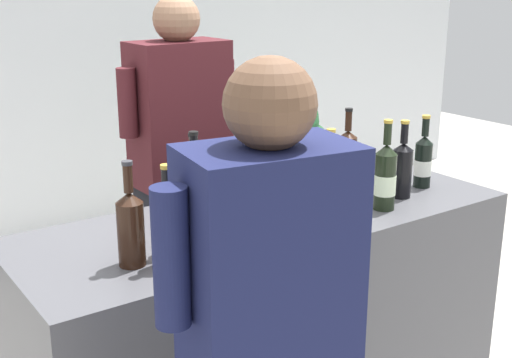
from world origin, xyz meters
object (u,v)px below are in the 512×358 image
wine_bottle_7 (180,217)px  wine_bottle_8 (347,155)px  wine_bottle_5 (329,189)px  wine_bottle_2 (196,198)px  wine_bottle_0 (423,161)px  wine_bottle_6 (168,231)px  wine_bottle_3 (131,227)px  wine_glass (266,196)px  potted_shrub (282,149)px  wine_bottle_10 (293,184)px  wine_bottle_1 (194,191)px  wine_bottle_4 (385,177)px  person_server (182,195)px  wine_bottle_9 (402,168)px

wine_bottle_7 → wine_bottle_8: bearing=15.4°
wine_bottle_5 → wine_bottle_2: bearing=160.0°
wine_bottle_0 → wine_bottle_6: wine_bottle_6 is taller
wine_bottle_3 → wine_glass: size_ratio=1.69×
wine_bottle_7 → wine_bottle_8: 0.99m
wine_bottle_2 → wine_glass: (0.19, -0.14, 0.01)m
potted_shrub → wine_bottle_10: bearing=-125.8°
wine_bottle_2 → wine_glass: bearing=-35.6°
wine_bottle_5 → wine_bottle_10: (-0.06, 0.13, -0.01)m
wine_bottle_1 → wine_bottle_7: (-0.17, -0.21, 0.00)m
wine_glass → wine_bottle_10: bearing=28.0°
wine_bottle_4 → wine_bottle_7: bearing=174.4°
wine_bottle_2 → wine_bottle_6: 0.28m
wine_bottle_1 → wine_bottle_10: size_ratio=1.03×
wine_bottle_1 → person_server: 0.70m
wine_bottle_8 → wine_bottle_0: bearing=-47.9°
wine_bottle_5 → potted_shrub: wine_bottle_5 is taller
wine_bottle_1 → potted_shrub: 1.80m
wine_bottle_3 → wine_bottle_7: 0.18m
wine_bottle_10 → wine_bottle_3: bearing=-172.9°
wine_bottle_4 → wine_bottle_8: size_ratio=1.08×
wine_bottle_0 → wine_bottle_5: bearing=-171.5°
wine_bottle_0 → wine_bottle_7: bearing=-178.6°
wine_bottle_6 → person_server: bearing=59.2°
person_server → wine_bottle_1: bearing=-114.7°
person_server → wine_glass: bearing=-99.3°
wine_bottle_1 → wine_bottle_9: (0.81, -0.23, 0.01)m
wine_bottle_10 → wine_bottle_9: bearing=-10.5°
wine_bottle_7 → wine_bottle_9: 0.99m
wine_bottle_7 → wine_glass: bearing=-5.9°
person_server → potted_shrub: 1.20m
wine_bottle_5 → wine_glass: (-0.26, 0.03, 0.01)m
wine_bottle_0 → wine_bottle_9: 0.18m
wine_bottle_0 → wine_bottle_1: 1.00m
wine_bottle_6 → potted_shrub: 2.19m
wine_bottle_0 → wine_bottle_6: 1.25m
wine_bottle_6 → wine_bottle_7: (0.08, 0.08, 0.01)m
wine_bottle_1 → wine_glass: bearing=-60.7°
wine_bottle_3 → wine_bottle_6: wine_bottle_3 is taller
wine_bottle_4 → wine_bottle_1: bearing=155.8°
potted_shrub → wine_bottle_3: bearing=-139.1°
wine_bottle_4 → person_server: person_server is taller
person_server → wine_bottle_3: bearing=-127.1°
potted_shrub → wine_bottle_6: bearing=-136.2°
wine_bottle_4 → wine_bottle_9: size_ratio=1.11×
wine_bottle_3 → person_server: 1.06m
wine_bottle_0 → wine_bottle_5: wine_bottle_5 is taller
wine_bottle_8 → wine_bottle_10: size_ratio=1.02×
wine_bottle_0 → wine_bottle_2: bearing=175.8°
wine_bottle_7 → wine_bottle_8: (0.95, 0.26, 0.00)m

